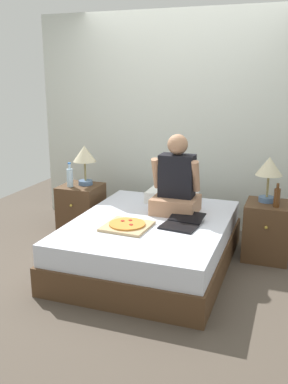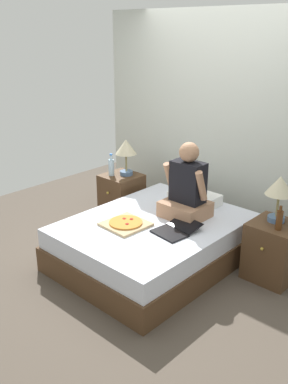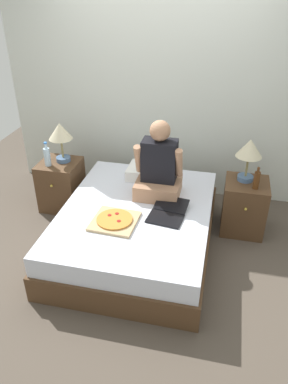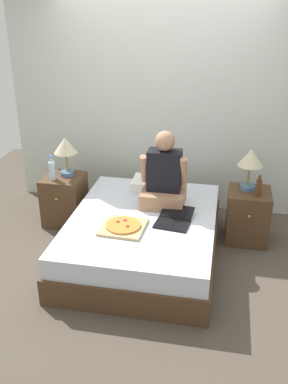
{
  "view_description": "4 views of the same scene",
  "coord_description": "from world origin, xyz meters",
  "px_view_note": "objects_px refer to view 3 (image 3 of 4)",
  "views": [
    {
      "loc": [
        1.23,
        -3.63,
        1.79
      ],
      "look_at": [
        -0.03,
        -0.12,
        0.76
      ],
      "focal_mm": 40.0,
      "sensor_mm": 36.0,
      "label": 1
    },
    {
      "loc": [
        2.6,
        -2.93,
        2.28
      ],
      "look_at": [
        -0.04,
        -0.1,
        0.79
      ],
      "focal_mm": 40.0,
      "sensor_mm": 36.0,
      "label": 2
    },
    {
      "loc": [
        0.75,
        -2.92,
        2.44
      ],
      "look_at": [
        0.1,
        -0.08,
        0.7
      ],
      "focal_mm": 35.0,
      "sensor_mm": 36.0,
      "label": 3
    },
    {
      "loc": [
        0.73,
        -3.65,
        2.45
      ],
      "look_at": [
        0.01,
        -0.01,
        0.73
      ],
      "focal_mm": 40.0,
      "sensor_mm": 36.0,
      "label": 4
    }
  ],
  "objects_px": {
    "nightstand_left": "(61,185)",
    "lamp_on_left_nightstand": "(60,134)",
    "lamp_on_right_nightstand": "(249,151)",
    "person_seated": "(159,169)",
    "bed": "(136,228)",
    "laptop": "(167,214)",
    "pizza_box": "(115,221)",
    "nightstand_right": "(244,206)",
    "beer_bottle": "(257,180)",
    "water_bottle": "(47,156)"
  },
  "relations": [
    {
      "from": "water_bottle",
      "to": "pizza_box",
      "type": "relative_size",
      "value": 0.66
    },
    {
      "from": "lamp_on_left_nightstand",
      "to": "pizza_box",
      "type": "xyz_separation_m",
      "value": [
        0.86,
        -0.86,
        -0.42
      ]
    },
    {
      "from": "bed",
      "to": "nightstand_right",
      "type": "height_order",
      "value": "nightstand_right"
    },
    {
      "from": "lamp_on_right_nightstand",
      "to": "laptop",
      "type": "relative_size",
      "value": 1.0
    },
    {
      "from": "person_seated",
      "to": "laptop",
      "type": "distance_m",
      "value": 0.49
    },
    {
      "from": "nightstand_right",
      "to": "lamp_on_left_nightstand",
      "type": "bearing_deg",
      "value": 178.59
    },
    {
      "from": "beer_bottle",
      "to": "lamp_on_right_nightstand",
      "type": "bearing_deg",
      "value": 123.69
    },
    {
      "from": "laptop",
      "to": "bed",
      "type": "bearing_deg",
      "value": 170.15
    },
    {
      "from": "bed",
      "to": "lamp_on_left_nightstand",
      "type": "bearing_deg",
      "value": 148.95
    },
    {
      "from": "bed",
      "to": "beer_bottle",
      "type": "height_order",
      "value": "beer_bottle"
    },
    {
      "from": "nightstand_left",
      "to": "lamp_on_right_nightstand",
      "type": "height_order",
      "value": "lamp_on_right_nightstand"
    },
    {
      "from": "bed",
      "to": "nightstand_left",
      "type": "xyz_separation_m",
      "value": [
        -1.04,
        0.55,
        0.06
      ]
    },
    {
      "from": "person_seated",
      "to": "nightstand_right",
      "type": "bearing_deg",
      "value": 14.34
    },
    {
      "from": "bed",
      "to": "lamp_on_right_nightstand",
      "type": "relative_size",
      "value": 4.16
    },
    {
      "from": "nightstand_right",
      "to": "beer_bottle",
      "type": "xyz_separation_m",
      "value": [
        0.07,
        -0.1,
        0.38
      ]
    },
    {
      "from": "laptop",
      "to": "beer_bottle",
      "type": "bearing_deg",
      "value": 32.36
    },
    {
      "from": "bed",
      "to": "pizza_box",
      "type": "height_order",
      "value": "pizza_box"
    },
    {
      "from": "lamp_on_left_nightstand",
      "to": "person_seated",
      "type": "bearing_deg",
      "value": -13.48
    },
    {
      "from": "water_bottle",
      "to": "lamp_on_right_nightstand",
      "type": "bearing_deg",
      "value": 3.77
    },
    {
      "from": "nightstand_left",
      "to": "bed",
      "type": "bearing_deg",
      "value": -27.95
    },
    {
      "from": "bed",
      "to": "nightstand_left",
      "type": "relative_size",
      "value": 3.27
    },
    {
      "from": "water_bottle",
      "to": "nightstand_right",
      "type": "height_order",
      "value": "water_bottle"
    },
    {
      "from": "laptop",
      "to": "nightstand_left",
      "type": "bearing_deg",
      "value": 155.86
    },
    {
      "from": "lamp_on_left_nightstand",
      "to": "nightstand_left",
      "type": "bearing_deg",
      "value": -128.63
    },
    {
      "from": "beer_bottle",
      "to": "pizza_box",
      "type": "distance_m",
      "value": 1.45
    },
    {
      "from": "nightstand_right",
      "to": "person_seated",
      "type": "xyz_separation_m",
      "value": [
        -0.88,
        -0.23,
        0.46
      ]
    },
    {
      "from": "lamp_on_right_nightstand",
      "to": "person_seated",
      "type": "distance_m",
      "value": 0.91
    },
    {
      "from": "beer_bottle",
      "to": "lamp_on_left_nightstand",
      "type": "bearing_deg",
      "value": 175.92
    },
    {
      "from": "lamp_on_right_nightstand",
      "to": "beer_bottle",
      "type": "bearing_deg",
      "value": -56.31
    },
    {
      "from": "lamp_on_left_nightstand",
      "to": "lamp_on_right_nightstand",
      "type": "xyz_separation_m",
      "value": [
        2.0,
        0.0,
        0.0
      ]
    },
    {
      "from": "person_seated",
      "to": "pizza_box",
      "type": "xyz_separation_m",
      "value": [
        -0.29,
        -0.59,
        -0.27
      ]
    },
    {
      "from": "lamp_on_left_nightstand",
      "to": "laptop",
      "type": "relative_size",
      "value": 1.0
    },
    {
      "from": "nightstand_left",
      "to": "person_seated",
      "type": "distance_m",
      "value": 1.3
    },
    {
      "from": "nightstand_right",
      "to": "pizza_box",
      "type": "xyz_separation_m",
      "value": [
        -1.17,
        -0.81,
        0.19
      ]
    },
    {
      "from": "lamp_on_left_nightstand",
      "to": "person_seated",
      "type": "relative_size",
      "value": 0.58
    },
    {
      "from": "nightstand_left",
      "to": "nightstand_right",
      "type": "xyz_separation_m",
      "value": [
        2.07,
        0.0,
        0.0
      ]
    },
    {
      "from": "nightstand_right",
      "to": "pizza_box",
      "type": "height_order",
      "value": "nightstand_right"
    },
    {
      "from": "person_seated",
      "to": "bed",
      "type": "bearing_deg",
      "value": -115.39
    },
    {
      "from": "lamp_on_left_nightstand",
      "to": "person_seated",
      "type": "xyz_separation_m",
      "value": [
        1.15,
        -0.28,
        -0.16
      ]
    },
    {
      "from": "nightstand_right",
      "to": "lamp_on_right_nightstand",
      "type": "bearing_deg",
      "value": 120.93
    },
    {
      "from": "lamp_on_left_nightstand",
      "to": "water_bottle",
      "type": "distance_m",
      "value": 0.28
    },
    {
      "from": "nightstand_right",
      "to": "beer_bottle",
      "type": "relative_size",
      "value": 2.49
    },
    {
      "from": "water_bottle",
      "to": "pizza_box",
      "type": "distance_m",
      "value": 1.24
    },
    {
      "from": "nightstand_left",
      "to": "lamp_on_left_nightstand",
      "type": "xyz_separation_m",
      "value": [
        0.04,
        0.05,
        0.61
      ]
    },
    {
      "from": "pizza_box",
      "to": "nightstand_right",
      "type": "bearing_deg",
      "value": 34.76
    },
    {
      "from": "person_seated",
      "to": "lamp_on_right_nightstand",
      "type": "bearing_deg",
      "value": 17.92
    },
    {
      "from": "nightstand_left",
      "to": "beer_bottle",
      "type": "relative_size",
      "value": 2.49
    },
    {
      "from": "nightstand_right",
      "to": "water_bottle",
      "type": "bearing_deg",
      "value": -177.61
    },
    {
      "from": "nightstand_right",
      "to": "beer_bottle",
      "type": "distance_m",
      "value": 0.4
    },
    {
      "from": "bed",
      "to": "laptop",
      "type": "bearing_deg",
      "value": -9.85
    }
  ]
}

